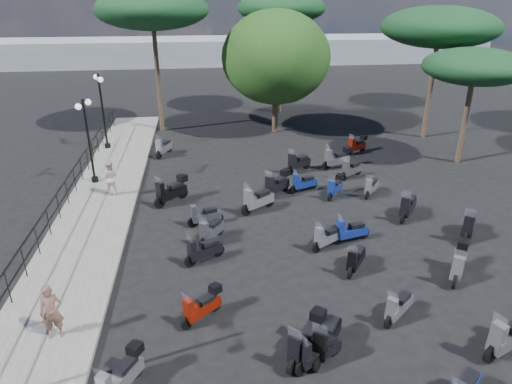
{
  "coord_description": "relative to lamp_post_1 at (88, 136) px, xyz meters",
  "views": [
    {
      "loc": [
        -1.97,
        -15.19,
        8.67
      ],
      "look_at": [
        0.1,
        1.41,
        1.2
      ],
      "focal_mm": 32.0,
      "sensor_mm": 36.0,
      "label": 1
    }
  ],
  "objects": [
    {
      "name": "scooter_20",
      "position": [
        12.78,
        -2.87,
        -2.03
      ],
      "size": [
        0.99,
        1.24,
        1.19
      ],
      "rotation": [
        0.0,
        0.0,
        2.49
      ],
      "color": "black",
      "rests_on": "ground"
    },
    {
      "name": "scooter_15",
      "position": [
        9.82,
        -2.03,
        -2.03
      ],
      "size": [
        1.41,
        0.74,
        1.18
      ],
      "rotation": [
        0.0,
        0.0,
        1.96
      ],
      "color": "black",
      "rests_on": "ground"
    },
    {
      "name": "scooter_24",
      "position": [
        13.28,
        -9.51,
        -1.92
      ],
      "size": [
        1.17,
        1.51,
        1.39
      ],
      "rotation": [
        0.0,
        0.0,
        2.52
      ],
      "color": "black",
      "rests_on": "ground"
    },
    {
      "name": "scooter_2",
      "position": [
        5.08,
        -7.52,
        -2.01
      ],
      "size": [
        1.41,
        0.91,
        1.26
      ],
      "rotation": [
        0.0,
        0.0,
        2.09
      ],
      "color": "black",
      "rests_on": "ground"
    },
    {
      "name": "scooter_9",
      "position": [
        7.43,
        -3.85,
        -1.94
      ],
      "size": [
        1.58,
        1.16,
        1.46
      ],
      "rotation": [
        0.0,
        0.0,
        2.18
      ],
      "color": "black",
      "rests_on": "ground"
    },
    {
      "name": "scooter_27",
      "position": [
        12.22,
        0.7,
        -1.91
      ],
      "size": [
        1.71,
        0.85,
        1.41
      ],
      "rotation": [
        0.0,
        0.0,
        1.91
      ],
      "color": "black",
      "rests_on": "ground"
    },
    {
      "name": "scooter_19",
      "position": [
        10.11,
        -8.69,
        -2.02
      ],
      "size": [
        0.99,
        1.32,
        1.23
      ],
      "rotation": [
        0.0,
        0.0,
        2.53
      ],
      "color": "black",
      "rests_on": "ground"
    },
    {
      "name": "pine_1",
      "position": [
        19.28,
        5.4,
        4.2
      ],
      "size": [
        6.79,
        6.79,
        7.84
      ],
      "color": "#38281E",
      "rests_on": "ground"
    },
    {
      "name": "pedestrian_far",
      "position": [
        1.04,
        -1.58,
        -1.51
      ],
      "size": [
        0.79,
        0.62,
        1.57
      ],
      "primitive_type": "imported",
      "rotation": [
        0.0,
        0.0,
        3.1
      ],
      "color": "beige",
      "rests_on": "sidewalk"
    },
    {
      "name": "ground",
      "position": [
        7.17,
        -5.94,
        -2.44
      ],
      "size": [
        120.0,
        120.0,
        0.0
      ],
      "primitive_type": "plane",
      "color": "black",
      "rests_on": "ground"
    },
    {
      "name": "pine_3",
      "position": [
        19.05,
        0.79,
        2.65
      ],
      "size": [
        5.21,
        5.21,
        6.02
      ],
      "color": "#38281E",
      "rests_on": "ground"
    },
    {
      "name": "scooter_3",
      "position": [
        5.17,
        -4.84,
        -2.03
      ],
      "size": [
        1.47,
        0.64,
        1.19
      ],
      "rotation": [
        0.0,
        0.0,
        1.85
      ],
      "color": "black",
      "rests_on": "ground"
    },
    {
      "name": "scooter_25",
      "position": [
        15.05,
        -7.05,
        -1.94
      ],
      "size": [
        1.2,
        1.55,
        1.46
      ],
      "rotation": [
        0.0,
        0.0,
        2.5
      ],
      "color": "black",
      "rests_on": "ground"
    },
    {
      "name": "scooter_28",
      "position": [
        14.04,
        2.9,
        -1.97
      ],
      "size": [
        1.39,
        0.98,
        1.25
      ],
      "rotation": [
        0.0,
        0.0,
        2.14
      ],
      "color": "black",
      "rests_on": "ground"
    },
    {
      "name": "scooter_23",
      "position": [
        12.81,
        -12.84,
        -1.89
      ],
      "size": [
        1.75,
        0.98,
        1.48
      ],
      "rotation": [
        0.0,
        0.0,
        1.98
      ],
      "color": "black",
      "rests_on": "ground"
    },
    {
      "name": "distant_hills",
      "position": [
        7.17,
        39.06,
        -0.94
      ],
      "size": [
        70.0,
        8.0,
        3.0
      ],
      "primitive_type": "cube",
      "color": "gray",
      "rests_on": "ground"
    },
    {
      "name": "scooter_1",
      "position": [
        3.08,
        -12.94,
        -1.96
      ],
      "size": [
        0.98,
        1.44,
        1.28
      ],
      "rotation": [
        0.0,
        0.0,
        2.6
      ],
      "color": "black",
      "rests_on": "ground"
    },
    {
      "name": "scooter_12",
      "position": [
        7.58,
        -12.36,
        -1.91
      ],
      "size": [
        1.28,
        1.44,
        1.4
      ],
      "rotation": [
        0.0,
        0.0,
        2.43
      ],
      "color": "black",
      "rests_on": "ground"
    },
    {
      "name": "scooter_13",
      "position": [
        9.55,
        -7.14,
        -2.02
      ],
      "size": [
        1.35,
        0.94,
        1.23
      ],
      "rotation": [
        0.0,
        0.0,
        2.14
      ],
      "color": "black",
      "rests_on": "ground"
    },
    {
      "name": "scooter_5",
      "position": [
        3.06,
        3.82,
        -1.97
      ],
      "size": [
        0.9,
        1.62,
        1.38
      ],
      "rotation": [
        0.0,
        0.0,
        2.72
      ],
      "color": "black",
      "rests_on": "ground"
    },
    {
      "name": "scooter_18",
      "position": [
        10.51,
        -11.24,
        -2.03
      ],
      "size": [
        1.21,
        1.05,
        1.2
      ],
      "rotation": [
        0.0,
        0.0,
        2.28
      ],
      "color": "black",
      "rests_on": "ground"
    },
    {
      "name": "lamp_post_1",
      "position": [
        0.0,
        0.0,
        0.0
      ],
      "size": [
        0.52,
        1.15,
        4.02
      ],
      "rotation": [
        0.0,
        0.0,
        -0.27
      ],
      "color": "black",
      "rests_on": "sidewalk"
    },
    {
      "name": "pine_2",
      "position": [
        2.63,
        9.0,
        5.07
      ],
      "size": [
        6.9,
        6.9,
        8.74
      ],
      "color": "#38281E",
      "rests_on": "ground"
    },
    {
      "name": "scooter_7",
      "position": [
        4.98,
        -10.56,
        -2.0
      ],
      "size": [
        1.22,
        1.08,
        1.18
      ],
      "rotation": [
        0.0,
        0.0,
        2.28
      ],
      "color": "black",
      "rests_on": "ground"
    },
    {
      "name": "scooter_11",
      "position": [
        7.81,
        -12.68,
        -2.02
      ],
      "size": [
        1.4,
        0.88,
        1.23
      ],
      "rotation": [
        0.0,
        0.0,
        2.08
      ],
      "color": "black",
      "rests_on": "ground"
    },
    {
      "name": "broadleaf_tree",
      "position": [
        10.06,
        7.84,
        2.31
      ],
      "size": [
        6.79,
        6.79,
        7.65
      ],
      "color": "#38281E",
      "rests_on": "ground"
    },
    {
      "name": "scooter_21",
      "position": [
        11.1,
        -2.79,
        -1.99
      ],
      "size": [
        1.03,
        1.29,
        1.2
      ],
      "rotation": [
        0.0,
        0.0,
        2.5
      ],
      "color": "black",
      "rests_on": "ground"
    },
    {
      "name": "scooter_14",
      "position": [
        10.53,
        -6.82,
        -2.01
      ],
      "size": [
        1.54,
        0.64,
        1.25
      ],
      "rotation": [
        0.0,
        0.0,
        1.83
      ],
      "color": "black",
      "rests_on": "ground"
    },
    {
      "name": "railing",
      "position": [
        -0.63,
        -3.14,
        -1.55
      ],
      "size": [
        0.04,
        26.04,
        1.1
      ],
      "color": "black",
      "rests_on": "sidewalk"
    },
    {
      "name": "scooter_4",
      "position": [
        3.78,
        -2.55,
        -1.89
      ],
      "size": [
        1.47,
        1.4,
        1.47
      ],
      "rotation": [
        0.0,
        0.0,
        2.32
      ],
      "color": "black",
      "rests_on": "ground"
    },
    {
      "name": "woman",
      "position": [
        1.08,
        -10.93,
        -1.5
      ],
      "size": [
        0.64,
        0.49,
        1.58
      ],
      "primitive_type": "imported",
      "rotation": [
        0.0,
        0.0,
        0.2
      ],
      "color": "brown",
      "rests_on": "sidewalk"
    },
    {
      "name": "scooter_10",
      "position": [
        8.52,
        -2.34,
        -1.91
      ],
      "size": [
        1.39,
        1.35,
        1.41
      ],
      "rotation": [
        0.0,
        0.0,
        2.34
      ],
      "color": "black",
      "rests_on": "ground"
    },
    {
      "name": "sidewalk",
      "position": [
        0.67,
        -2.94,
        -2.37
      ],
      "size": [
        3.0,
        30.0,
        0.15
      ],
      "primitive_type": "cube",
      "color": "#615F5C",
      "rests_on": "ground"
    },
    {
      "name": "scooter_16",
      "position": [
        10.08,
        0.42,
        -1.96
      ],
      "size": [
        1.48,
        1.14,
        1.4
      ],
      "rotation": [
        0.0,
        0.0,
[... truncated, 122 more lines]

